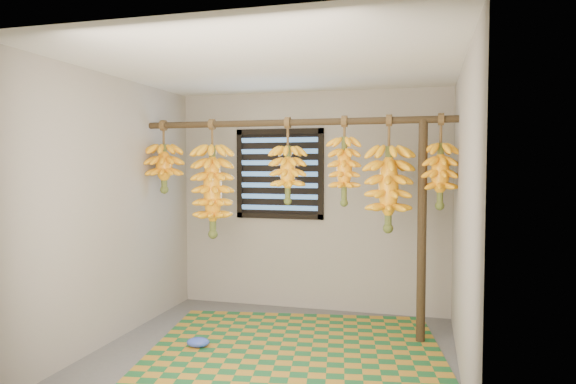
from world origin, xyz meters
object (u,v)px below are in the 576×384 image
(woven_mat, at_px, (296,347))
(banana_bunch_e, at_px, (388,188))
(support_post, at_px, (422,232))
(banana_bunch_c, at_px, (288,174))
(banana_bunch_a, at_px, (164,168))
(banana_bunch_d, at_px, (344,171))
(banana_bunch_b, at_px, (213,191))
(banana_bunch_f, at_px, (440,176))
(plastic_bag, at_px, (198,342))

(woven_mat, bearing_deg, banana_bunch_e, 29.86)
(support_post, height_order, banana_bunch_c, banana_bunch_c)
(woven_mat, relative_size, banana_bunch_a, 3.44)
(support_post, xyz_separation_m, banana_bunch_d, (-0.70, 0.00, 0.55))
(woven_mat, xyz_separation_m, banana_bunch_e, (0.75, 0.43, 1.38))
(banana_bunch_b, distance_m, banana_bunch_e, 1.72)
(banana_bunch_e, bearing_deg, banana_bunch_f, 0.00)
(plastic_bag, xyz_separation_m, banana_bunch_e, (1.58, 0.67, 1.34))
(plastic_bag, relative_size, banana_bunch_d, 0.25)
(woven_mat, height_order, banana_bunch_f, banana_bunch_f)
(banana_bunch_b, bearing_deg, woven_mat, -23.97)
(banana_bunch_b, bearing_deg, banana_bunch_d, -0.00)
(banana_bunch_a, xyz_separation_m, banana_bunch_b, (0.53, 0.00, -0.23))
(support_post, xyz_separation_m, plastic_bag, (-1.87, -0.67, -0.95))
(plastic_bag, relative_size, banana_bunch_a, 0.28)
(support_post, xyz_separation_m, banana_bunch_e, (-0.30, 0.00, 0.39))
(plastic_bag, xyz_separation_m, banana_bunch_c, (0.63, 0.67, 1.46))
(banana_bunch_c, distance_m, banana_bunch_e, 0.95)
(banana_bunch_a, xyz_separation_m, banana_bunch_c, (1.31, 0.00, -0.06))
(banana_bunch_b, relative_size, banana_bunch_d, 1.41)
(support_post, relative_size, banana_bunch_b, 1.72)
(plastic_bag, xyz_separation_m, banana_bunch_d, (1.17, 0.67, 1.49))
(plastic_bag, bearing_deg, banana_bunch_e, 23.00)
(banana_bunch_c, bearing_deg, banana_bunch_b, 180.00)
(banana_bunch_a, bearing_deg, woven_mat, -16.01)
(woven_mat, bearing_deg, banana_bunch_d, 51.24)
(banana_bunch_f, bearing_deg, banana_bunch_c, -180.00)
(banana_bunch_a, bearing_deg, banana_bunch_e, 0.00)
(banana_bunch_e, relative_size, banana_bunch_f, 1.26)
(woven_mat, distance_m, banana_bunch_b, 1.71)
(banana_bunch_f, bearing_deg, plastic_bag, -161.71)
(banana_bunch_a, relative_size, banana_bunch_d, 0.88)
(woven_mat, height_order, banana_bunch_c, banana_bunch_c)
(banana_bunch_f, bearing_deg, banana_bunch_b, 180.00)
(banana_bunch_d, distance_m, banana_bunch_e, 0.43)
(banana_bunch_c, bearing_deg, banana_bunch_a, 180.00)
(banana_bunch_a, relative_size, banana_bunch_b, 0.62)
(support_post, relative_size, banana_bunch_e, 1.91)
(banana_bunch_b, bearing_deg, banana_bunch_a, -180.00)
(banana_bunch_a, xyz_separation_m, banana_bunch_d, (1.85, 0.00, -0.02))
(banana_bunch_d, bearing_deg, support_post, 0.00)
(plastic_bag, height_order, banana_bunch_f, banana_bunch_f)
(banana_bunch_e, xyz_separation_m, banana_bunch_f, (0.45, 0.00, 0.12))
(banana_bunch_d, height_order, banana_bunch_f, same)
(banana_bunch_c, xyz_separation_m, banana_bunch_e, (0.95, 0.00, -0.12))
(woven_mat, xyz_separation_m, banana_bunch_c, (-0.19, 0.43, 1.50))
(banana_bunch_a, bearing_deg, banana_bunch_b, 0.00)
(support_post, bearing_deg, plastic_bag, -160.35)
(support_post, distance_m, banana_bunch_d, 0.89)
(support_post, relative_size, woven_mat, 0.80)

